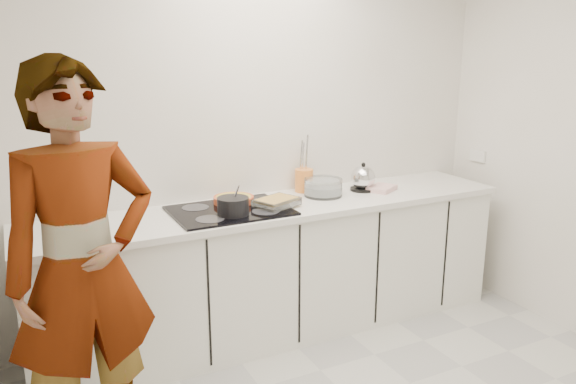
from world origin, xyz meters
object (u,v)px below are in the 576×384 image
mixing_bowl (323,188)px  cook (83,270)px  tart_dish (234,199)px  kettle (363,179)px  saucepan (233,206)px  hob (230,211)px  utensil_crock (304,180)px  baking_dish (277,202)px

mixing_bowl → cook: size_ratio=0.17×
tart_dish → kettle: bearing=-3.7°
saucepan → cook: 1.09m
hob → saucepan: 0.13m
kettle → utensil_crock: 0.42m
mixing_bowl → baking_dish: bearing=-162.5°
saucepan → cook: cook is taller
tart_dish → cook: size_ratio=0.14×
tart_dish → mixing_bowl: mixing_bowl is taller
kettle → cook: (-2.01, -0.75, -0.05)m
hob → baking_dish: size_ratio=2.23×
utensil_crock → cook: 1.85m
hob → kettle: (1.05, 0.08, 0.08)m
tart_dish → baking_dish: (0.21, -0.20, 0.01)m
hob → saucepan: (-0.02, -0.11, 0.06)m
tart_dish → cook: 1.32m
saucepan → kettle: bearing=10.0°
hob → saucepan: bearing=-101.5°
hob → utensil_crock: (0.66, 0.24, 0.07)m
tart_dish → utensil_crock: utensil_crock is taller
hob → tart_dish: size_ratio=2.71×
hob → tart_dish: bearing=60.2°
mixing_bowl → hob: bearing=-174.5°
baking_dish → mixing_bowl: mixing_bowl is taller
utensil_crock → baking_dish: bearing=-140.1°
tart_dish → saucepan: 0.27m
hob → saucepan: saucepan is taller
tart_dish → kettle: kettle is taller
saucepan → utensil_crock: size_ratio=1.53×
saucepan → utensil_crock: 0.77m
utensil_crock → saucepan: bearing=-152.5°
baking_dish → cook: 1.39m
tart_dish → utensil_crock: 0.59m
kettle → cook: cook is taller
hob → baking_dish: baking_dish is taller
baking_dish → kettle: bearing=10.5°
baking_dish → utensil_crock: size_ratio=2.00×
baking_dish → utensil_crock: (0.36, 0.30, 0.04)m
tart_dish → hob: bearing=-119.8°
saucepan → cook: size_ratio=0.13×
tart_dish → mixing_bowl: bearing=-6.1°
tart_dish → cook: cook is taller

